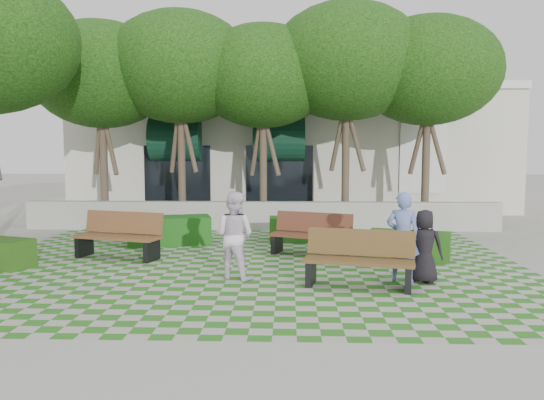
{
  "coord_description": "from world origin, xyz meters",
  "views": [
    {
      "loc": [
        0.89,
        -10.47,
        2.54
      ],
      "look_at": [
        0.5,
        1.5,
        1.4
      ],
      "focal_mm": 35.0,
      "sensor_mm": 36.0,
      "label": 1
    }
  ],
  "objects_px": {
    "person_blue": "(403,237)",
    "person_white": "(234,235)",
    "bench_mid": "(311,235)",
    "hedge_midleft": "(169,231)",
    "hedge_midright": "(305,229)",
    "bench_east": "(359,260)",
    "hedge_east": "(409,245)",
    "person_dark": "(424,246)",
    "bench_west": "(119,236)"
  },
  "relations": [
    {
      "from": "person_blue",
      "to": "person_white",
      "type": "relative_size",
      "value": 1.01
    },
    {
      "from": "bench_mid",
      "to": "hedge_midleft",
      "type": "distance_m",
      "value": 3.97
    },
    {
      "from": "hedge_midright",
      "to": "bench_east",
      "type": "bearing_deg",
      "value": -79.86
    },
    {
      "from": "hedge_east",
      "to": "hedge_midleft",
      "type": "xyz_separation_m",
      "value": [
        -6.0,
        1.68,
        0.06
      ]
    },
    {
      "from": "hedge_midright",
      "to": "person_blue",
      "type": "distance_m",
      "value": 4.84
    },
    {
      "from": "hedge_midright",
      "to": "person_dark",
      "type": "xyz_separation_m",
      "value": [
        2.15,
        -4.51,
        0.37
      ]
    },
    {
      "from": "bench_west",
      "to": "person_blue",
      "type": "bearing_deg",
      "value": -2.53
    },
    {
      "from": "bench_east",
      "to": "hedge_east",
      "type": "distance_m",
      "value": 2.98
    },
    {
      "from": "person_dark",
      "to": "person_blue",
      "type": "bearing_deg",
      "value": 17.09
    },
    {
      "from": "bench_mid",
      "to": "person_blue",
      "type": "bearing_deg",
      "value": -35.95
    },
    {
      "from": "person_dark",
      "to": "person_white",
      "type": "height_order",
      "value": "person_white"
    },
    {
      "from": "hedge_midright",
      "to": "person_blue",
      "type": "bearing_deg",
      "value": -68.72
    },
    {
      "from": "bench_mid",
      "to": "bench_west",
      "type": "relative_size",
      "value": 0.94
    },
    {
      "from": "bench_east",
      "to": "hedge_midright",
      "type": "relative_size",
      "value": 1.08
    },
    {
      "from": "hedge_east",
      "to": "hedge_midleft",
      "type": "height_order",
      "value": "hedge_midleft"
    },
    {
      "from": "hedge_east",
      "to": "hedge_midleft",
      "type": "distance_m",
      "value": 6.23
    },
    {
      "from": "hedge_midleft",
      "to": "person_white",
      "type": "distance_m",
      "value": 4.3
    },
    {
      "from": "hedge_midleft",
      "to": "person_blue",
      "type": "distance_m",
      "value": 6.66
    },
    {
      "from": "bench_west",
      "to": "hedge_midleft",
      "type": "height_order",
      "value": "bench_west"
    },
    {
      "from": "hedge_east",
      "to": "bench_west",
      "type": "bearing_deg",
      "value": -178.99
    },
    {
      "from": "person_dark",
      "to": "hedge_midleft",
      "type": "bearing_deg",
      "value": -13.0
    },
    {
      "from": "person_blue",
      "to": "person_dark",
      "type": "height_order",
      "value": "person_blue"
    },
    {
      "from": "hedge_east",
      "to": "hedge_midright",
      "type": "xyz_separation_m",
      "value": [
        -2.36,
        2.29,
        0.02
      ]
    },
    {
      "from": "person_blue",
      "to": "person_dark",
      "type": "relative_size",
      "value": 1.24
    },
    {
      "from": "person_blue",
      "to": "bench_mid",
      "type": "bearing_deg",
      "value": -36.29
    },
    {
      "from": "hedge_east",
      "to": "person_dark",
      "type": "xyz_separation_m",
      "value": [
        -0.21,
        -2.22,
        0.39
      ]
    },
    {
      "from": "hedge_midright",
      "to": "hedge_midleft",
      "type": "height_order",
      "value": "hedge_midleft"
    },
    {
      "from": "bench_west",
      "to": "person_white",
      "type": "height_order",
      "value": "person_white"
    },
    {
      "from": "bench_mid",
      "to": "hedge_midright",
      "type": "relative_size",
      "value": 1.05
    },
    {
      "from": "person_dark",
      "to": "bench_west",
      "type": "bearing_deg",
      "value": 3.2
    },
    {
      "from": "bench_west",
      "to": "hedge_midright",
      "type": "height_order",
      "value": "bench_west"
    },
    {
      "from": "bench_west",
      "to": "person_blue",
      "type": "xyz_separation_m",
      "value": [
        6.16,
        -2.08,
        0.35
      ]
    },
    {
      "from": "person_dark",
      "to": "person_white",
      "type": "bearing_deg",
      "value": 17.9
    },
    {
      "from": "bench_east",
      "to": "person_white",
      "type": "relative_size",
      "value": 1.21
    },
    {
      "from": "hedge_midright",
      "to": "hedge_midleft",
      "type": "distance_m",
      "value": 3.69
    },
    {
      "from": "hedge_east",
      "to": "person_blue",
      "type": "height_order",
      "value": "person_blue"
    },
    {
      "from": "bench_mid",
      "to": "bench_west",
      "type": "height_order",
      "value": "bench_west"
    },
    {
      "from": "bench_mid",
      "to": "hedge_midright",
      "type": "distance_m",
      "value": 1.93
    },
    {
      "from": "bench_mid",
      "to": "hedge_midleft",
      "type": "relative_size",
      "value": 0.94
    },
    {
      "from": "person_blue",
      "to": "hedge_midleft",
      "type": "bearing_deg",
      "value": -14.63
    },
    {
      "from": "bench_east",
      "to": "hedge_midleft",
      "type": "relative_size",
      "value": 0.97
    },
    {
      "from": "bench_east",
      "to": "hedge_east",
      "type": "bearing_deg",
      "value": 73.16
    },
    {
      "from": "bench_east",
      "to": "person_dark",
      "type": "bearing_deg",
      "value": 28.7
    },
    {
      "from": "bench_west",
      "to": "person_blue",
      "type": "relative_size",
      "value": 1.24
    },
    {
      "from": "hedge_midright",
      "to": "person_white",
      "type": "bearing_deg",
      "value": -109.26
    },
    {
      "from": "hedge_midleft",
      "to": "person_blue",
      "type": "relative_size",
      "value": 1.24
    },
    {
      "from": "bench_east",
      "to": "hedge_midleft",
      "type": "xyz_separation_m",
      "value": [
        -4.51,
        4.26,
        -0.13
      ]
    },
    {
      "from": "bench_mid",
      "to": "hedge_midright",
      "type": "height_order",
      "value": "bench_mid"
    },
    {
      "from": "hedge_midleft",
      "to": "person_blue",
      "type": "xyz_separation_m",
      "value": [
        5.39,
        -3.87,
        0.5
      ]
    },
    {
      "from": "bench_west",
      "to": "person_blue",
      "type": "height_order",
      "value": "person_blue"
    }
  ]
}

